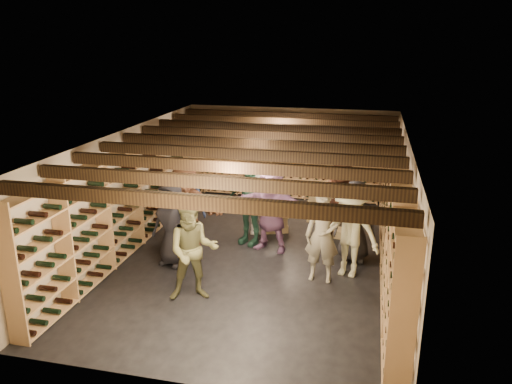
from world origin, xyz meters
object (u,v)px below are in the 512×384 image
Objects in this scene: person_5 at (185,209)px; person_7 at (323,236)px; person_8 at (343,203)px; person_2 at (193,251)px; crate_stack_left at (276,217)px; person_6 at (184,202)px; person_0 at (172,223)px; person_9 at (257,200)px; crate_stack_right at (319,207)px; person_11 at (271,207)px; person_3 at (350,232)px; person_12 at (355,221)px; person_10 at (249,204)px; crate_loose at (343,234)px.

person_5 is 1.10× the size of person_7.
person_2 is at bearing -114.26° from person_8.
person_8 is at bearing -18.31° from crate_stack_left.
person_6 is at bearing -155.82° from person_8.
person_5 is at bearing -89.54° from person_6.
person_9 is (1.22, 1.85, -0.05)m from person_0.
person_9 reaches higher than crate_stack_right.
person_2 is at bearing -111.66° from crate_stack_right.
crate_stack_right is 3.04m from person_7.
person_11 is (1.61, 0.54, -0.02)m from person_5.
person_0 is 0.99× the size of person_3.
crate_stack_right is 3.45m from person_5.
person_7 is (-0.45, -0.31, -0.00)m from person_3.
person_7 reaches higher than person_12.
person_8 is (0.59, -1.37, 0.61)m from crate_stack_right.
person_6 is at bearing 164.58° from person_7.
person_3 is (0.81, -2.66, 0.51)m from crate_stack_right.
person_10 reaches higher than person_9.
crate_stack_left is at bearing 49.90° from person_5.
person_0 is at bearing -111.11° from person_10.
person_2 reaches higher than person_0.
person_3 is 0.91× the size of person_5.
person_8 is 1.19× the size of person_12.
person_2 is 2.42m from person_6.
person_10 is at bearing -12.69° from person_6.
crate_loose is 0.26× the size of person_8.
person_10 is (-0.43, -0.76, 0.54)m from crate_stack_left.
person_3 is 0.55m from person_7.
person_3 is 0.89× the size of person_8.
person_0 is 1.06× the size of person_9.
person_5 is 1.03× the size of person_11.
person_7 reaches higher than person_0.
person_11 reaches higher than person_3.
crate_loose is 0.30× the size of person_0.
person_2 is at bearing -89.10° from person_6.
person_3 is (2.44, 1.45, -0.01)m from person_2.
person_0 is (-3.10, -2.06, 0.75)m from crate_loose.
person_5 is (-2.41, -2.40, 0.59)m from crate_stack_right.
person_11 reaches higher than person_12.
person_5 is at bearing 100.17° from person_0.
person_3 is at bearing -4.79° from person_10.
crate_loose is at bearing 0.00° from crate_stack_left.
person_5 reaches higher than person_9.
person_12 is at bearing -66.31° from crate_stack_right.
crate_loose is at bearing 86.94° from person_7.
person_7 is at bearing -43.20° from person_6.
person_11 is (-1.15, 1.11, 0.06)m from person_7.
crate_stack_left is 2.24m from person_5.
crate_stack_right is 0.40× the size of person_7.
person_3 reaches higher than person_12.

